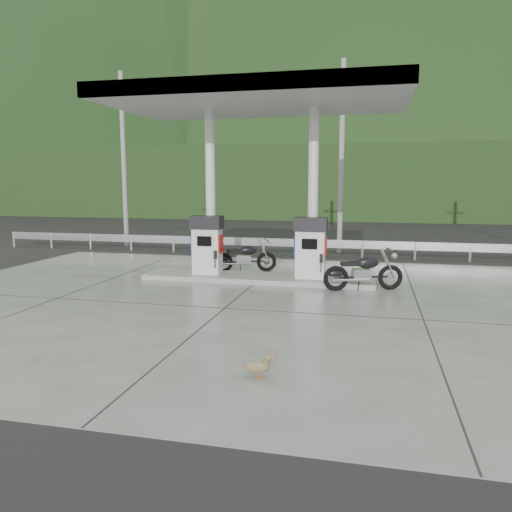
% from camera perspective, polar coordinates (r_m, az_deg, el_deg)
% --- Properties ---
extents(ground, '(160.00, 160.00, 0.00)m').
position_cam_1_polar(ground, '(12.84, -2.33, -5.01)').
color(ground, black).
rests_on(ground, ground).
extents(forecourt_apron, '(18.00, 14.00, 0.02)m').
position_cam_1_polar(forecourt_apron, '(12.83, -2.33, -4.96)').
color(forecourt_apron, slate).
rests_on(forecourt_apron, ground).
extents(pump_island, '(7.00, 1.40, 0.15)m').
position_cam_1_polar(pump_island, '(15.19, 0.18, -2.55)').
color(pump_island, gray).
rests_on(pump_island, forecourt_apron).
extents(gas_pump_left, '(0.95, 0.55, 1.80)m').
position_cam_1_polar(gas_pump_left, '(15.47, -5.60, 1.27)').
color(gas_pump_left, silver).
rests_on(gas_pump_left, pump_island).
extents(gas_pump_right, '(0.95, 0.55, 1.80)m').
position_cam_1_polar(gas_pump_right, '(14.76, 6.25, 0.92)').
color(gas_pump_right, silver).
rests_on(gas_pump_right, pump_island).
extents(canopy_column_left, '(0.30, 0.30, 5.00)m').
position_cam_1_polar(canopy_column_left, '(15.73, -5.21, 7.24)').
color(canopy_column_left, silver).
rests_on(canopy_column_left, pump_island).
extents(canopy_column_right, '(0.30, 0.30, 5.00)m').
position_cam_1_polar(canopy_column_right, '(15.04, 6.53, 7.17)').
color(canopy_column_right, silver).
rests_on(canopy_column_right, pump_island).
extents(canopy_roof, '(8.50, 5.00, 0.40)m').
position_cam_1_polar(canopy_roof, '(15.11, 0.19, 17.51)').
color(canopy_roof, silver).
rests_on(canopy_roof, canopy_column_left).
extents(guardrail, '(26.00, 0.16, 1.42)m').
position_cam_1_polar(guardrail, '(20.44, 3.64, 1.98)').
color(guardrail, '#A6A9AE').
rests_on(guardrail, ground).
extents(road, '(60.00, 7.00, 0.01)m').
position_cam_1_polar(road, '(23.95, 5.01, 1.19)').
color(road, black).
rests_on(road, ground).
extents(utility_pole_a, '(0.22, 0.22, 8.00)m').
position_cam_1_polar(utility_pole_a, '(24.36, -14.88, 10.49)').
color(utility_pole_a, gray).
rests_on(utility_pole_a, ground).
extents(utility_pole_b, '(0.22, 0.22, 8.00)m').
position_cam_1_polar(utility_pole_b, '(21.60, 9.73, 10.96)').
color(utility_pole_b, gray).
rests_on(utility_pole_b, ground).
extents(tree_band, '(80.00, 6.00, 6.00)m').
position_cam_1_polar(tree_band, '(42.17, 8.68, 8.27)').
color(tree_band, black).
rests_on(tree_band, ground).
extents(forested_hills, '(100.00, 40.00, 140.00)m').
position_cam_1_polar(forested_hills, '(72.17, 10.52, 5.82)').
color(forested_hills, black).
rests_on(forested_hills, ground).
extents(motorcycle_left, '(2.08, 1.28, 0.94)m').
position_cam_1_polar(motorcycle_left, '(16.66, -1.28, -0.21)').
color(motorcycle_left, black).
rests_on(motorcycle_left, forecourt_apron).
extents(motorcycle_right, '(2.20, 1.29, 0.99)m').
position_cam_1_polar(motorcycle_right, '(14.10, 12.17, -1.84)').
color(motorcycle_right, black).
rests_on(motorcycle_right, forecourt_apron).
extents(duck, '(0.45, 0.21, 0.31)m').
position_cam_1_polar(duck, '(7.77, 0.14, -12.64)').
color(duck, brown).
rests_on(duck, forecourt_apron).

